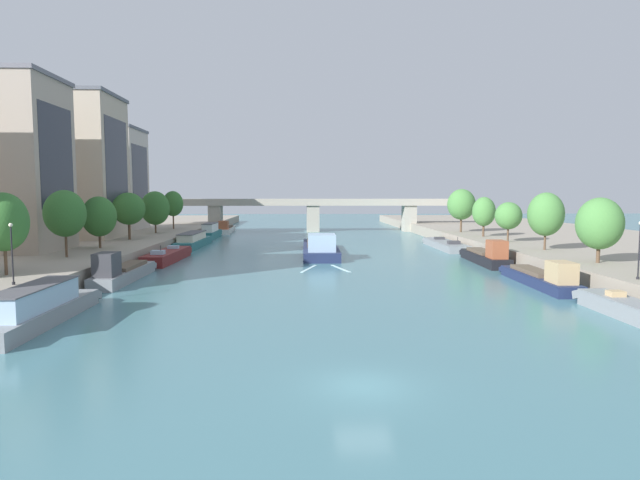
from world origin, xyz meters
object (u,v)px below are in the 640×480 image
Objects in this scene: tree_left_nearest at (99,217)px; lamppost_right_bank at (639,248)px; tree_right_far at (508,216)px; tree_right_past_mid at (484,212)px; moored_boat_right_upstream at (486,256)px; tree_left_end_of_row at (65,214)px; moored_boat_left_near at (122,272)px; tree_left_by_lamp at (4,222)px; moored_boat_right_gap_after at (635,311)px; bridge_far at (313,210)px; tree_left_far at (155,208)px; moored_boat_left_midway at (226,229)px; moored_boat_right_near at (541,277)px; moored_boat_right_far at (445,245)px; moored_boat_left_far at (39,308)px; lamppost_left_bank at (12,251)px; tree_right_second at (600,224)px; tree_right_end_of_row at (461,204)px; moored_boat_left_downstream at (168,256)px; tree_right_nearest at (546,214)px; moored_boat_left_second at (193,241)px; tree_left_second at (129,209)px; tree_left_third at (173,204)px; moored_boat_left_lone at (211,232)px.

lamppost_right_bank is (50.75, -25.60, -1.37)m from tree_left_nearest.
tree_right_past_mid is at bearing 91.61° from tree_right_far.
moored_boat_right_upstream is 47.90m from tree_left_end_of_row.
tree_left_by_lamp is (-6.67, -7.79, 5.29)m from moored_boat_left_near.
tree_left_nearest reaches higher than moored_boat_right_upstream.
moored_boat_right_gap_after is 86.41m from bridge_far.
tree_left_end_of_row is at bearing -89.87° from tree_left_far.
moored_boat_left_midway is 63.99m from tree_right_far.
moored_boat_right_near reaches higher than moored_boat_right_far.
moored_boat_left_far is 2.29× the size of tree_right_past_mid.
lamppost_left_bank is (3.54, -16.84, -2.09)m from tree_left_end_of_row.
moored_boat_left_midway is 81.10m from tree_right_second.
moored_boat_left_far is 0.99× the size of moored_boat_right_near.
tree_right_end_of_row is at bearing 82.48° from moored_boat_right_near.
moored_boat_right_near is 2.10× the size of tree_left_by_lamp.
moored_boat_left_far is 0.98× the size of moored_boat_left_downstream.
bridge_far is (-19.77, 55.33, 3.82)m from moored_boat_right_upstream.
moored_boat_right_near is at bearing -91.41° from moored_boat_right_upstream.
lamppost_right_bank is at bearing -97.14° from tree_right_nearest.
tree_right_far is at bearing 80.70° from moored_boat_right_gap_after.
tree_right_far is (6.10, 37.25, 4.85)m from moored_boat_right_gap_after.
moored_boat_left_second is 0.24× the size of bridge_far.
moored_boat_right_gap_after is 28.01m from tree_right_nearest.
moored_boat_left_far is 43.59m from tree_left_second.
tree_left_third is at bearing 143.48° from tree_right_nearest.
tree_right_second is at bearing 75.95° from lamppost_right_bank.
tree_left_by_lamp is at bearing -96.64° from moored_boat_left_lone.
moored_boat_right_upstream is 0.20× the size of bridge_far.
tree_right_second is 10.12m from lamppost_right_bank.
moored_boat_left_near is 2.19× the size of tree_right_second.
moored_boat_right_gap_after is at bearing -33.37° from tree_left_nearest.
tree_right_end_of_row is (51.80, -9.87, 0.02)m from tree_left_third.
moored_boat_left_near reaches higher than moored_boat_right_near.
tree_left_end_of_row is (-47.10, -25.54, 5.89)m from moored_boat_right_far.
tree_left_end_of_row reaches higher than moored_boat_right_near.
tree_left_by_lamp is 0.95× the size of tree_left_third.
moored_boat_right_far is at bearing 89.26° from moored_boat_right_near.
moored_boat_left_second is 41.99m from tree_left_by_lamp.
moored_boat_right_gap_after is (39.02, -82.39, -0.19)m from moored_boat_left_midway.
tree_right_second is (6.06, -13.53, 4.72)m from moored_boat_right_upstream.
bridge_far is at bearing 56.07° from tree_left_second.
moored_boat_left_lone is 55.43m from moored_boat_right_upstream.
tree_right_end_of_row reaches higher than tree_left_far.
moored_boat_left_second is 11.95m from tree_left_second.
tree_left_third reaches higher than moored_boat_left_near.
moored_boat_left_far is at bearing -90.38° from moored_boat_left_downstream.
tree_left_nearest reaches higher than tree_right_far.
bridge_far is at bearing 66.41° from tree_left_end_of_row.
tree_left_nearest is at bearing -117.30° from bridge_far.
tree_left_third reaches higher than tree_right_second.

